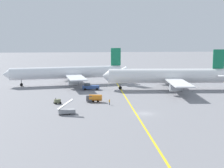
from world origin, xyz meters
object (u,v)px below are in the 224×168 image
airliner_at_gate_left (68,73)px  ground_crew_marshaller_foreground (109,102)px  pushback_tug (90,87)px  gse_stair_truck_yellow (66,110)px  gse_fuel_bowser_stubby (94,98)px  airliner_being_pushed (167,76)px  gse_gpu_cart_small (57,101)px

airliner_at_gate_left → ground_crew_marshaller_foreground: (14.24, -41.19, -4.14)m
pushback_tug → gse_stair_truck_yellow: (-7.32, -37.71, -0.18)m
gse_stair_truck_yellow → gse_fuel_bowser_stubby: gse_stair_truck_yellow is taller
airliner_being_pushed → gse_gpu_cart_small: bearing=-150.7°
gse_gpu_cart_small → ground_crew_marshaller_foreground: size_ratio=1.48×
airliner_being_pushed → pushback_tug: airliner_being_pushed is taller
gse_stair_truck_yellow → airliner_being_pushed: bearing=44.3°
pushback_tug → airliner_at_gate_left: bearing=123.0°
airliner_being_pushed → gse_fuel_bowser_stubby: 36.19m
pushback_tug → gse_fuel_bowser_stubby: bearing=-88.4°
ground_crew_marshaller_foreground → airliner_at_gate_left: bearing=109.1°
airliner_at_gate_left → gse_fuel_bowser_stubby: 38.25m
gse_gpu_cart_small → gse_fuel_bowser_stubby: bearing=7.6°
gse_gpu_cart_small → gse_fuel_bowser_stubby: (11.37, 1.52, 0.54)m
airliner_at_gate_left → gse_gpu_cart_small: bearing=-92.5°
airliner_at_gate_left → ground_crew_marshaller_foreground: 43.78m
gse_stair_truck_yellow → gse_fuel_bowser_stubby: 16.92m
gse_stair_truck_yellow → ground_crew_marshaller_foreground: size_ratio=2.83×
airliner_being_pushed → pushback_tug: 30.04m
gse_gpu_cart_small → ground_crew_marshaller_foreground: gse_gpu_cart_small is taller
gse_stair_truck_yellow → gse_gpu_cart_small: gse_stair_truck_yellow is taller
gse_stair_truck_yellow → pushback_tug: bearing=79.0°
gse_fuel_bowser_stubby → ground_crew_marshaller_foreground: gse_fuel_bowser_stubby is taller
gse_gpu_cart_small → gse_fuel_bowser_stubby: gse_fuel_bowser_stubby is taller
airliner_at_gate_left → ground_crew_marshaller_foreground: bearing=-70.9°
gse_gpu_cart_small → ground_crew_marshaller_foreground: bearing=-10.2°
airliner_at_gate_left → ground_crew_marshaller_foreground: size_ratio=30.28×
gse_gpu_cart_small → gse_fuel_bowser_stubby: size_ratio=0.50×
gse_fuel_bowser_stubby → ground_crew_marshaller_foreground: size_ratio=2.98×
airliner_being_pushed → ground_crew_marshaller_foreground: (-24.58, -25.57, -4.26)m
gse_stair_truck_yellow → ground_crew_marshaller_foreground: bearing=40.2°
gse_stair_truck_yellow → airliner_at_gate_left: bearing=92.0°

